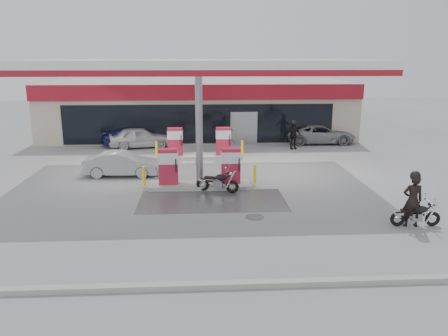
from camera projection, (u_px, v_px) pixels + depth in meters
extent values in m
plane|color=gray|center=(200.00, 201.00, 17.88)|extent=(90.00, 90.00, 0.00)
cube|color=#4C4C4F|center=(212.00, 201.00, 17.91)|extent=(6.00, 3.00, 0.00)
cylinder|color=#38383A|center=(255.00, 217.00, 16.05)|extent=(0.70, 0.70, 0.01)
cube|color=gray|center=(201.00, 286.00, 11.09)|extent=(28.00, 0.25, 0.15)
cube|color=#B9AD9B|center=(199.00, 108.00, 32.88)|extent=(22.00, 8.00, 4.00)
cube|color=black|center=(199.00, 124.00, 29.12)|extent=(18.00, 0.10, 2.60)
cube|color=maroon|center=(199.00, 92.00, 28.54)|extent=(22.00, 0.25, 1.00)
cube|color=navy|center=(304.00, 92.00, 28.88)|extent=(3.50, 0.12, 0.80)
cube|color=gray|center=(244.00, 128.00, 29.32)|extent=(1.80, 0.14, 2.20)
cube|color=silver|center=(198.00, 66.00, 21.42)|extent=(16.00, 10.00, 0.60)
cube|color=maroon|center=(198.00, 73.00, 16.67)|extent=(16.00, 0.12, 0.24)
cube|color=maroon|center=(198.00, 68.00, 26.25)|extent=(16.00, 0.12, 0.24)
cylinder|color=gray|center=(199.00, 131.00, 19.18)|extent=(0.32, 0.32, 5.00)
cylinder|color=gray|center=(199.00, 114.00, 24.99)|extent=(0.32, 0.32, 5.00)
cube|color=#9E9E99|center=(200.00, 185.00, 19.79)|extent=(4.50, 1.30, 0.18)
cube|color=#AC1C37|center=(168.00, 166.00, 19.50)|extent=(0.85, 0.48, 1.60)
cube|color=#AC1C37|center=(231.00, 166.00, 19.65)|extent=(0.85, 0.48, 1.60)
cube|color=silver|center=(168.00, 158.00, 19.40)|extent=(0.88, 0.52, 0.50)
cube|color=silver|center=(231.00, 157.00, 19.56)|extent=(0.88, 0.52, 0.50)
cylinder|color=yellow|center=(144.00, 176.00, 19.55)|extent=(0.14, 0.14, 0.90)
cylinder|color=yellow|center=(255.00, 175.00, 19.82)|extent=(0.14, 0.14, 0.90)
cube|color=#9E9E99|center=(200.00, 156.00, 25.60)|extent=(4.50, 1.30, 0.18)
cube|color=#AC1C37|center=(175.00, 142.00, 25.31)|extent=(0.85, 0.48, 1.60)
cube|color=#AC1C37|center=(223.00, 141.00, 25.46)|extent=(0.85, 0.48, 1.60)
cube|color=silver|center=(175.00, 135.00, 25.21)|extent=(0.88, 0.52, 0.50)
cube|color=silver|center=(223.00, 134.00, 25.36)|extent=(0.88, 0.52, 0.50)
cylinder|color=yellow|center=(156.00, 149.00, 25.35)|extent=(0.14, 0.14, 0.90)
cylinder|color=yellow|center=(242.00, 148.00, 25.63)|extent=(0.14, 0.14, 0.90)
torus|color=black|center=(433.00, 219.00, 15.16)|extent=(0.53, 0.15, 0.53)
torus|color=black|center=(398.00, 219.00, 15.15)|extent=(0.53, 0.15, 0.53)
cube|color=gray|center=(416.00, 217.00, 15.14)|extent=(0.36, 0.23, 0.26)
cube|color=black|center=(413.00, 215.00, 15.11)|extent=(0.80, 0.13, 0.07)
ellipsoid|color=black|center=(421.00, 209.00, 15.07)|extent=(0.51, 0.31, 0.25)
cube|color=black|center=(408.00, 211.00, 15.08)|extent=(0.49, 0.24, 0.09)
cylinder|color=silver|center=(430.00, 202.00, 15.01)|extent=(0.07, 0.67, 0.03)
sphere|color=silver|center=(432.00, 205.00, 15.03)|extent=(0.16, 0.16, 0.16)
cylinder|color=silver|center=(402.00, 218.00, 15.28)|extent=(0.79, 0.11, 0.07)
imported|color=black|center=(413.00, 201.00, 14.99)|extent=(0.71, 0.50, 1.87)
torus|color=black|center=(232.00, 187.00, 18.85)|extent=(0.59, 0.30, 0.58)
torus|color=black|center=(203.00, 185.00, 19.17)|extent=(0.59, 0.30, 0.58)
cube|color=gray|center=(218.00, 184.00, 18.98)|extent=(0.44, 0.34, 0.29)
cube|color=black|center=(215.00, 182.00, 18.99)|extent=(0.86, 0.35, 0.08)
ellipsoid|color=black|center=(221.00, 177.00, 18.87)|extent=(0.61, 0.46, 0.27)
cube|color=black|center=(211.00, 178.00, 19.00)|extent=(0.58, 0.38, 0.10)
cylinder|color=silver|center=(228.00, 171.00, 18.73)|extent=(0.25, 0.71, 0.03)
sphere|color=silver|center=(230.00, 174.00, 18.73)|extent=(0.17, 0.17, 0.17)
cylinder|color=silver|center=(208.00, 184.00, 19.25)|extent=(0.85, 0.33, 0.08)
imported|color=silver|center=(140.00, 137.00, 28.34)|extent=(4.20, 2.33, 1.35)
imported|color=#58595D|center=(230.00, 141.00, 26.50)|extent=(0.78, 0.90, 1.59)
imported|color=#9B9EA3|center=(122.00, 164.00, 21.59)|extent=(3.73, 1.43, 1.21)
imported|color=navy|center=(132.00, 137.00, 29.11)|extent=(4.29, 2.90, 1.15)
imported|color=gray|center=(321.00, 134.00, 29.79)|extent=(4.66, 2.22, 1.28)
imported|color=black|center=(293.00, 136.00, 27.87)|extent=(1.08, 0.60, 1.75)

